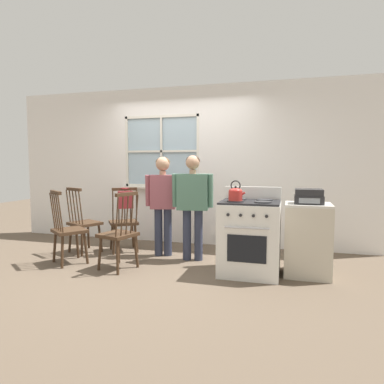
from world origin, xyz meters
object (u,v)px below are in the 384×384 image
object	(u,v)px
stereo	(309,197)
chair_near_wall	(84,223)
handbag	(126,199)
chair_near_stove	(68,231)
chair_by_window	(124,222)
potted_plant	(168,183)
person_elderly_left	(163,196)
person_teen_center	(193,197)
side_counter	(307,240)
chair_center_cluster	(119,235)
stove	(250,237)
kettle	(236,194)

from	to	relation	value
stereo	chair_near_wall	bearing A→B (deg)	176.27
handbag	chair_near_stove	bearing A→B (deg)	-133.27
chair_by_window	potted_plant	xyz separation A→B (m)	(0.48, 0.75, 0.60)
person_elderly_left	chair_near_wall	bearing A→B (deg)	173.39
person_teen_center	potted_plant	world-z (taller)	person_teen_center
chair_near_wall	chair_near_stove	bearing A→B (deg)	128.13
chair_by_window	side_counter	size ratio (longest dim) A/B	1.14
potted_plant	stereo	xyz separation A→B (m)	(2.26, -1.21, -0.07)
chair_center_cluster	stove	world-z (taller)	stove
chair_near_wall	kettle	distance (m)	2.55
chair_near_stove	person_teen_center	world-z (taller)	person_teen_center
chair_center_cluster	potted_plant	distance (m)	1.72
chair_near_stove	handbag	distance (m)	0.93
chair_near_wall	chair_near_stove	xyz separation A→B (m)	(0.13, -0.57, 0.00)
chair_near_wall	person_teen_center	world-z (taller)	person_teen_center
chair_center_cluster	person_teen_center	world-z (taller)	person_teen_center
chair_by_window	stove	xyz separation A→B (m)	(2.04, -0.57, 0.01)
chair_by_window	stove	size ratio (longest dim) A/B	0.94
chair_by_window	person_teen_center	size ratio (longest dim) A/B	0.68
kettle	potted_plant	size ratio (longest dim) A/B	1.07
chair_near_wall	stove	xyz separation A→B (m)	(2.61, -0.33, 0.01)
chair_near_stove	potted_plant	world-z (taller)	potted_plant
chair_center_cluster	stereo	xyz separation A→B (m)	(2.37, 0.40, 0.53)
side_counter	kettle	bearing A→B (deg)	-162.55
chair_near_stove	potted_plant	xyz separation A→B (m)	(0.92, 1.56, 0.60)
kettle	stereo	size ratio (longest dim) A/B	0.73
stove	stereo	size ratio (longest dim) A/B	3.19
potted_plant	person_elderly_left	bearing A→B (deg)	-75.60
potted_plant	stove	bearing A→B (deg)	-40.30
person_elderly_left	chair_near_stove	bearing A→B (deg)	-161.26
chair_by_window	potted_plant	world-z (taller)	potted_plant
chair_near_wall	potted_plant	world-z (taller)	potted_plant
potted_plant	chair_by_window	bearing A→B (deg)	-122.25
chair_center_cluster	potted_plant	bearing A→B (deg)	-166.88
chair_near_wall	kettle	bearing A→B (deg)	-165.21
chair_center_cluster	stereo	distance (m)	2.46
side_counter	stereo	bearing A→B (deg)	-90.00
stove	handbag	bearing A→B (deg)	168.71
stove	handbag	size ratio (longest dim) A/B	3.53
stove	side_counter	world-z (taller)	stove
person_elderly_left	side_counter	size ratio (longest dim) A/B	1.65
chair_center_cluster	chair_near_stove	bearing A→B (deg)	-76.39
chair_near_stove	kettle	world-z (taller)	kettle
chair_center_cluster	stove	bearing A→B (deg)	116.47
chair_center_cluster	person_teen_center	bearing A→B (deg)	146.85
chair_near_stove	person_teen_center	bearing A→B (deg)	-122.39
person_elderly_left	stereo	xyz separation A→B (m)	(2.05, -0.40, 0.08)
chair_near_wall	stereo	world-z (taller)	stereo
stove	kettle	world-z (taller)	kettle
chair_near_wall	stove	world-z (taller)	stove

